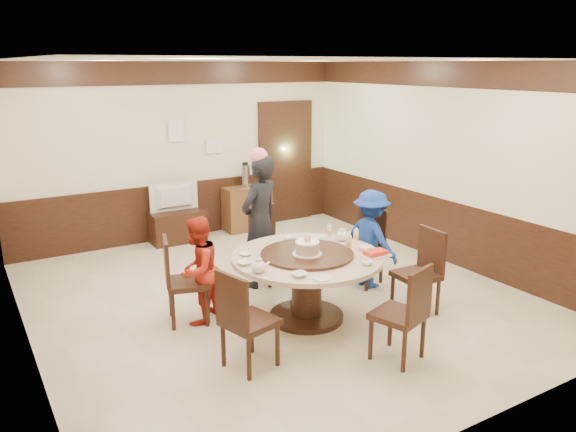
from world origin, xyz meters
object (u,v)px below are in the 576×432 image
banquet_table (307,274)px  side_cabinet (247,208)px  person_red (198,270)px  tv_stand (177,226)px  birthday_cake (307,248)px  person_standing (260,222)px  person_blue (371,239)px  television (176,197)px  thermos (245,176)px  shrimp_platter (376,254)px

banquet_table → side_cabinet: 3.64m
person_red → side_cabinet: size_ratio=1.49×
banquet_table → tv_stand: 3.47m
birthday_cake → tv_stand: bearing=93.3°
person_standing → tv_stand: bearing=-106.4°
tv_stand → person_red: bearing=-105.8°
person_standing → person_red: size_ratio=1.41×
person_standing → person_blue: 1.42m
banquet_table → person_blue: size_ratio=1.32×
television → side_cabinet: (1.27, 0.03, -0.35)m
banquet_table → tv_stand: (-0.23, 3.45, -0.28)m
television → person_standing: bearing=96.5°
banquet_table → person_blue: bearing=18.1°
person_red → person_standing: bearing=170.2°
person_standing → person_blue: size_ratio=1.34×
person_standing → television: size_ratio=2.15×
thermos → side_cabinet: bearing=0.0°
person_blue → person_red: bearing=78.7°
person_red → television: (0.81, 2.88, 0.13)m
person_blue → birthday_cake: size_ratio=3.91×
banquet_table → person_red: size_ratio=1.38×
thermos → television: bearing=-178.6°
person_blue → thermos: (-0.20, 3.08, 0.31)m
shrimp_platter → television: 3.95m
person_blue → thermos: person_blue is taller
banquet_table → thermos: thermos is taller
tv_stand → side_cabinet: side_cabinet is taller
side_cabinet → person_red: bearing=-125.6°
person_standing → tv_stand: (-0.27, 2.30, -0.59)m
thermos → person_red: bearing=-125.4°
tv_stand → side_cabinet: (1.27, 0.03, 0.12)m
person_red → tv_stand: bearing=-143.9°
banquet_table → person_blue: (1.22, 0.40, 0.09)m
person_blue → shrimp_platter: bearing=136.2°
tv_stand → birthday_cake: bearing=-86.7°
person_red → side_cabinet: (2.08, 2.91, -0.22)m
person_red → thermos: person_red is taller
banquet_table → person_red: person_red is taller
birthday_cake → side_cabinet: bearing=73.2°
birthday_cake → shrimp_platter: birthday_cake is taller
person_red → side_cabinet: bearing=-163.7°
banquet_table → side_cabinet: banquet_table is taller
person_standing → banquet_table: bearing=64.7°
television → birthday_cake: bearing=93.0°
thermos → tv_stand: bearing=-178.6°
person_standing → person_red: bearing=5.1°
person_blue → thermos: size_ratio=3.31×
television → side_cabinet: bearing=-179.0°
side_cabinet → thermos: thermos is taller
person_standing → person_red: (-1.09, -0.58, -0.25)m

